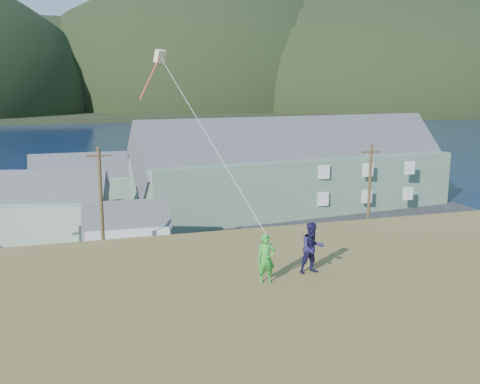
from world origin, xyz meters
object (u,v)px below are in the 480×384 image
object	(u,v)px
kite_flyer_green	(266,259)
shed_palegreen_far	(80,182)
wharf	(80,184)
shed_white	(127,232)
kite_flyer_navy	(312,248)
shed_palegreen_near	(49,208)
lodge	(296,167)

from	to	relation	value
kite_flyer_green	shed_palegreen_far	bearing A→B (deg)	104.01
wharf	shed_white	world-z (taller)	shed_white
wharf	kite_flyer_navy	world-z (taller)	kite_flyer_navy
shed_palegreen_near	kite_flyer_navy	size ratio (longest dim) A/B	6.31
shed_white	kite_flyer_navy	world-z (taller)	kite_flyer_navy
wharf	lodge	xyz separation A→B (m)	(22.89, -20.77, 4.30)
shed_palegreen_near	shed_palegreen_far	size ratio (longest dim) A/B	1.01
lodge	shed_palegreen_far	world-z (taller)	lodge
shed_palegreen_near	shed_white	xyz separation A→B (m)	(6.21, -7.57, -0.66)
lodge	kite_flyer_green	xyz separation A→B (m)	(-16.93, -38.31, 3.26)
wharf	kite_flyer_navy	bearing A→B (deg)	-82.47
shed_palegreen_far	wharf	bearing A→B (deg)	89.11
lodge	shed_white	bearing A→B (deg)	-155.17
lodge	wharf	bearing A→B (deg)	130.93
shed_white	kite_flyer_navy	size ratio (longest dim) A/B	3.94
wharf	shed_palegreen_far	bearing A→B (deg)	-89.65
shed_palegreen_near	kite_flyer_green	xyz separation A→B (m)	(8.64, -33.94, 5.24)
kite_flyer_green	shed_palegreen_near	bearing A→B (deg)	111.11
wharf	kite_flyer_green	bearing A→B (deg)	-84.24
lodge	shed_palegreen_near	size ratio (longest dim) A/B	3.23
shed_palegreen_near	shed_white	distance (m)	9.81
kite_flyer_navy	shed_palegreen_near	bearing A→B (deg)	104.66
shed_palegreen_far	kite_flyer_green	size ratio (longest dim) A/B	6.83
shed_palegreen_near	shed_white	bearing A→B (deg)	-38.64
wharf	shed_white	distance (m)	32.95
lodge	shed_white	xyz separation A→B (m)	(-19.36, -11.95, -2.65)
wharf	kite_flyer_green	size ratio (longest dim) A/B	16.14
shed_white	kite_flyer_green	bearing A→B (deg)	-82.68
shed_palegreen_near	shed_palegreen_far	xyz separation A→B (m)	(2.75, 12.78, 0.04)
kite_flyer_navy	wharf	bearing A→B (deg)	94.90
shed_palegreen_far	kite_flyer_navy	size ratio (longest dim) A/B	6.21
lodge	kite_flyer_green	bearing A→B (deg)	-120.68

